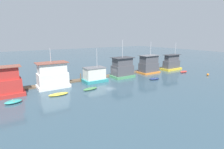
% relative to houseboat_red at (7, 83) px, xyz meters
% --- Properties ---
extents(ground_plane, '(200.00, 200.00, 0.00)m').
position_rel_houseboat_red_xyz_m(ground_plane, '(22.15, 0.36, -2.37)').
color(ground_plane, '#385160').
extents(dock_walkway, '(59.60, 1.98, 0.30)m').
position_rel_houseboat_red_xyz_m(dock_walkway, '(22.15, 3.13, -2.22)').
color(dock_walkway, brown).
rests_on(dock_walkway, ground_plane).
extents(houseboat_red, '(5.44, 3.59, 5.48)m').
position_rel_houseboat_red_xyz_m(houseboat_red, '(0.00, 0.00, 0.00)').
color(houseboat_red, red).
rests_on(houseboat_red, ground_plane).
extents(houseboat_white, '(6.52, 3.98, 8.26)m').
position_rel_houseboat_red_xyz_m(houseboat_white, '(8.32, 0.96, 0.11)').
color(houseboat_white, white).
rests_on(houseboat_white, ground_plane).
extents(houseboat_teal, '(5.50, 3.93, 7.80)m').
position_rel_houseboat_red_xyz_m(houseboat_teal, '(17.86, 0.41, -0.75)').
color(houseboat_teal, teal).
rests_on(houseboat_teal, ground_plane).
extents(houseboat_green, '(5.79, 3.94, 9.70)m').
position_rel_houseboat_red_xyz_m(houseboat_green, '(26.01, 0.32, 0.02)').
color(houseboat_green, '#4C9360').
rests_on(houseboat_green, ground_plane).
extents(houseboat_orange, '(6.02, 3.81, 8.99)m').
position_rel_houseboat_red_xyz_m(houseboat_orange, '(35.61, 0.45, 0.05)').
color(houseboat_orange, orange).
rests_on(houseboat_orange, ground_plane).
extents(houseboat_yellow, '(6.67, 3.36, 8.62)m').
position_rel_houseboat_red_xyz_m(houseboat_yellow, '(45.14, 0.03, -0.32)').
color(houseboat_yellow, gold).
rests_on(houseboat_yellow, ground_plane).
extents(dinghy_teal, '(2.82, 1.86, 0.53)m').
position_rel_houseboat_red_xyz_m(dinghy_teal, '(0.44, -4.48, -2.10)').
color(dinghy_teal, teal).
rests_on(dinghy_teal, ground_plane).
extents(dinghy_yellow, '(3.64, 1.47, 0.38)m').
position_rel_houseboat_red_xyz_m(dinghy_yellow, '(7.76, -4.59, -2.18)').
color(dinghy_yellow, yellow).
rests_on(dinghy_yellow, ground_plane).
extents(dinghy_green, '(3.43, 1.74, 0.40)m').
position_rel_houseboat_red_xyz_m(dinghy_green, '(14.18, -4.77, -2.17)').
color(dinghy_green, '#47844C').
rests_on(dinghy_green, ground_plane).
extents(dinghy_navy, '(2.87, 1.70, 0.50)m').
position_rel_houseboat_red_xyz_m(dinghy_navy, '(31.15, -6.12, -2.12)').
color(dinghy_navy, navy).
rests_on(dinghy_navy, ground_plane).
extents(dinghy_red, '(2.78, 1.11, 0.55)m').
position_rel_houseboat_red_xyz_m(dinghy_red, '(44.70, -4.88, -2.09)').
color(dinghy_red, red).
rests_on(dinghy_red, ground_plane).
extents(mooring_post_centre, '(0.27, 0.27, 2.04)m').
position_rel_houseboat_red_xyz_m(mooring_post_centre, '(14.96, 1.89, -1.35)').
color(mooring_post_centre, brown).
rests_on(mooring_post_centre, ground_plane).
extents(mooring_post_far_left, '(0.20, 0.20, 1.66)m').
position_rel_houseboat_red_xyz_m(mooring_post_far_left, '(38.94, 1.89, -1.54)').
color(mooring_post_far_left, '#846B4C').
rests_on(mooring_post_far_left, ground_plane).
extents(mooring_post_near_right, '(0.24, 0.24, 2.08)m').
position_rel_houseboat_red_xyz_m(mooring_post_near_right, '(35.22, 1.89, -1.33)').
color(mooring_post_near_right, brown).
rests_on(mooring_post_near_right, ground_plane).
extents(buoy_orange, '(0.61, 0.61, 0.61)m').
position_rel_houseboat_red_xyz_m(buoy_orange, '(46.81, -10.92, -2.06)').
color(buoy_orange, orange).
rests_on(buoy_orange, ground_plane).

